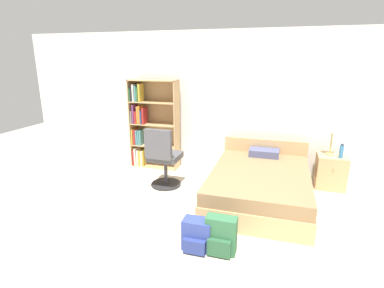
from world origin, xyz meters
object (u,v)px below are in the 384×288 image
water_bottle (341,151)px  backpack_blue (197,235)px  nightstand (330,171)px  office_chair (163,159)px  bed (260,184)px  table_lamp (333,128)px  bookshelf (148,125)px  backpack_green (221,236)px

water_bottle → backpack_blue: 2.86m
nightstand → water_bottle: (0.10, -0.11, 0.39)m
nightstand → water_bottle: water_bottle is taller
water_bottle → backpack_blue: (-1.77, -2.19, -0.50)m
office_chair → water_bottle: size_ratio=4.44×
bed → office_chair: (-1.57, -0.03, 0.26)m
bed → nightstand: bearing=35.9°
table_lamp → water_bottle: 0.40m
bed → nightstand: bed is taller
water_bottle → nightstand: bearing=131.9°
bookshelf → backpack_blue: size_ratio=4.78×
office_chair → water_bottle: bearing=14.5°
water_bottle → backpack_blue: bearing=-129.0°
office_chair → backpack_blue: (1.00, -1.47, -0.33)m
office_chair → backpack_green: bearing=-49.1°
bookshelf → bed: 2.49m
office_chair → table_lamp: (2.62, 0.86, 0.51)m
backpack_blue → backpack_green: (0.27, 0.01, 0.03)m
table_lamp → office_chair: bearing=-161.9°
nightstand → backpack_green: nightstand is taller
office_chair → backpack_blue: office_chair is taller
bookshelf → water_bottle: bookshelf is taller
office_chair → backpack_green: 1.96m
table_lamp → backpack_blue: 2.96m
backpack_blue → backpack_green: backpack_green is taller
bookshelf → office_chair: 1.20m
bed → table_lamp: table_lamp is taller
office_chair → table_lamp: size_ratio=1.87×
bookshelf → bed: bearing=-21.6°
table_lamp → water_bottle: size_ratio=2.38×
office_chair → backpack_blue: size_ratio=2.91×
bed → backpack_blue: bed is taller
table_lamp → water_bottle: bearing=-44.4°
bookshelf → office_chair: size_ratio=1.64×
backpack_green → table_lamp: bearing=59.7°
bed → backpack_blue: bearing=-110.9°
office_chair → backpack_blue: 1.81m
nightstand → backpack_green: size_ratio=1.30×
nightstand → bookshelf: bearing=178.4°
bookshelf → nightstand: 3.40m
table_lamp → backpack_blue: (-1.63, -2.33, -0.84)m
office_chair → backpack_blue: bearing=-55.9°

